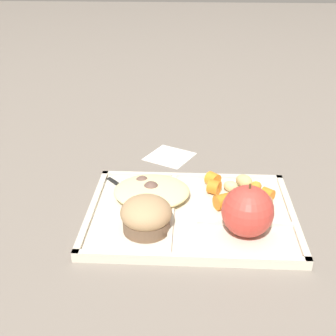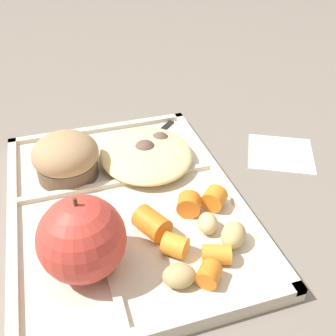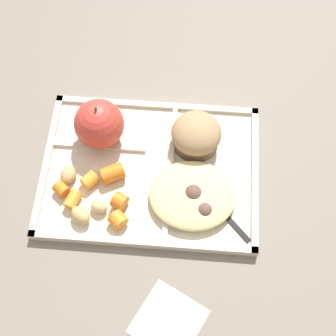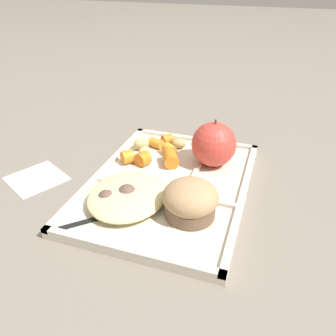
% 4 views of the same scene
% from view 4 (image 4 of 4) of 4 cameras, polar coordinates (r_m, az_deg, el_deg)
% --- Properties ---
extents(ground, '(6.00, 6.00, 0.00)m').
position_cam_4_polar(ground, '(0.60, 0.19, -3.42)').
color(ground, slate).
extents(lunch_tray, '(0.36, 0.27, 0.02)m').
position_cam_4_polar(lunch_tray, '(0.60, 0.23, -2.90)').
color(lunch_tray, beige).
rests_on(lunch_tray, ground).
extents(green_apple, '(0.08, 0.08, 0.09)m').
position_cam_4_polar(green_apple, '(0.64, 7.73, 3.98)').
color(green_apple, '#C63D33').
rests_on(green_apple, lunch_tray).
extents(bran_muffin, '(0.08, 0.08, 0.06)m').
position_cam_4_polar(bran_muffin, '(0.51, 3.78, -5.45)').
color(bran_muffin, brown).
rests_on(bran_muffin, lunch_tray).
extents(carrot_slice_near_corner, '(0.03, 0.03, 0.03)m').
position_cam_4_polar(carrot_slice_near_corner, '(0.64, -4.22, 1.54)').
color(carrot_slice_near_corner, orange).
rests_on(carrot_slice_near_corner, lunch_tray).
extents(carrot_slice_edge, '(0.03, 0.03, 0.02)m').
position_cam_4_polar(carrot_slice_edge, '(0.68, 0.22, 3.08)').
color(carrot_slice_edge, orange).
rests_on(carrot_slice_edge, lunch_tray).
extents(carrot_slice_large, '(0.03, 0.03, 0.02)m').
position_cam_4_polar(carrot_slice_large, '(0.71, -1.99, 4.25)').
color(carrot_slice_large, orange).
rests_on(carrot_slice_large, lunch_tray).
extents(carrot_slice_tilted, '(0.03, 0.03, 0.02)m').
position_cam_4_polar(carrot_slice_tilted, '(0.72, -0.14, 4.84)').
color(carrot_slice_tilted, orange).
rests_on(carrot_slice_tilted, lunch_tray).
extents(carrot_slice_diagonal, '(0.03, 0.03, 0.03)m').
position_cam_4_polar(carrot_slice_diagonal, '(0.65, -6.84, 1.89)').
color(carrot_slice_diagonal, orange).
rests_on(carrot_slice_diagonal, lunch_tray).
extents(carrot_slice_center, '(0.05, 0.04, 0.03)m').
position_cam_4_polar(carrot_slice_center, '(0.64, 0.42, 1.61)').
color(carrot_slice_center, orange).
rests_on(carrot_slice_center, lunch_tray).
extents(potato_chunk_large, '(0.04, 0.04, 0.03)m').
position_cam_4_polar(potato_chunk_large, '(0.70, -4.53, 4.11)').
color(potato_chunk_large, tan).
rests_on(potato_chunk_large, lunch_tray).
extents(potato_chunk_browned, '(0.03, 0.04, 0.02)m').
position_cam_4_polar(potato_chunk_browned, '(0.71, 1.79, 4.25)').
color(potato_chunk_browned, tan).
rests_on(potato_chunk_browned, lunch_tray).
extents(potato_chunk_corner, '(0.03, 0.03, 0.02)m').
position_cam_4_polar(potato_chunk_corner, '(0.67, -3.98, 2.75)').
color(potato_chunk_corner, tan).
rests_on(potato_chunk_corner, lunch_tray).
extents(egg_noodle_pile, '(0.14, 0.12, 0.03)m').
position_cam_4_polar(egg_noodle_pile, '(0.55, -6.87, -4.59)').
color(egg_noodle_pile, beige).
rests_on(egg_noodle_pile, lunch_tray).
extents(meatball_back, '(0.03, 0.03, 0.03)m').
position_cam_4_polar(meatball_back, '(0.54, -10.33, -5.11)').
color(meatball_back, brown).
rests_on(meatball_back, lunch_tray).
extents(meatball_center, '(0.03, 0.03, 0.03)m').
position_cam_4_polar(meatball_center, '(0.55, -6.90, -4.38)').
color(meatball_center, brown).
rests_on(meatball_center, lunch_tray).
extents(plastic_fork, '(0.11, 0.12, 0.00)m').
position_cam_4_polar(plastic_fork, '(0.53, -8.56, -7.53)').
color(plastic_fork, black).
rests_on(plastic_fork, lunch_tray).
extents(paper_napkin, '(0.12, 0.12, 0.00)m').
position_cam_4_polar(paper_napkin, '(0.67, -21.30, -1.63)').
color(paper_napkin, white).
rests_on(paper_napkin, ground).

